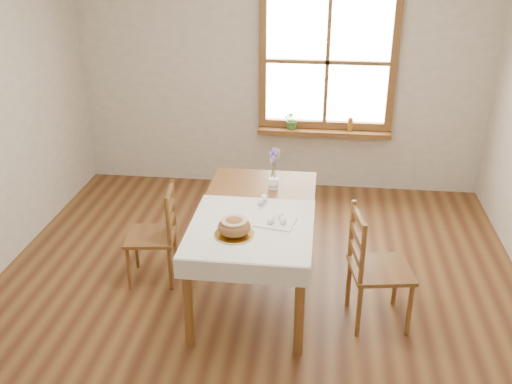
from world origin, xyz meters
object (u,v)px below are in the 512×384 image
Objects in this scene: chair_right at (381,268)px; flower_vase at (273,184)px; bread_plate at (234,234)px; dining_table at (256,219)px; chair_left at (151,235)px.

chair_right reaches higher than flower_vase.
chair_right is 3.39× the size of bread_plate.
flower_vase is at bearing 42.46° from chair_right.
dining_table is 5.82× the size of bread_plate.
chair_right reaches higher than dining_table.
chair_left is 0.91× the size of chair_right.
bread_plate is 2.96× the size of flower_vase.
chair_left is 3.10× the size of bread_plate.
chair_left is at bearing 175.64° from dining_table.
dining_table is at bearing 78.02° from chair_left.
chair_right reaches higher than chair_left.
chair_right is at bearing 8.71° from bread_plate.
dining_table is at bearing -104.38° from flower_vase.
chair_right is 1.14m from flower_vase.
flower_vase reaches higher than bread_plate.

